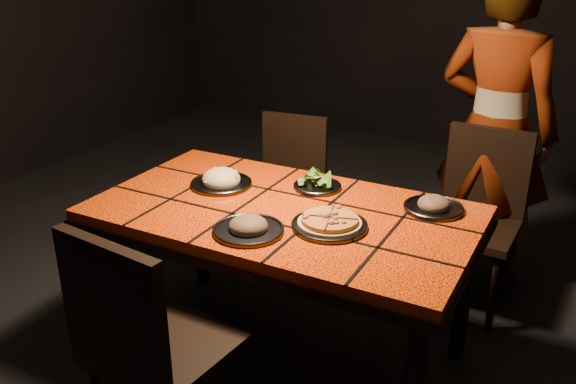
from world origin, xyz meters
The scene contains 11 objects.
room_shell centered at (0.00, 0.00, 1.50)m, with size 6.04×7.04×3.08m.
dining_table centered at (0.00, 0.00, 0.67)m, with size 1.62×0.92×0.75m.
chair_near centered at (-0.10, -0.80, 0.56)m, with size 0.48×0.48×0.98m.
chair_far_left centered at (-0.42, 0.84, 0.50)m, with size 0.44×0.44×0.87m.
chair_far_right centered at (0.65, 0.90, 0.53)m, with size 0.43×0.43×0.93m.
diner centered at (0.64, 1.14, 0.88)m, with size 0.64×0.42×1.75m, color brown.
plate_pizza centered at (0.25, -0.08, 0.77)m, with size 0.31×0.31×0.04m.
plate_pasta centered at (-0.37, 0.09, 0.77)m, with size 0.28×0.28×0.09m.
plate_salad centered at (0.03, 0.27, 0.78)m, with size 0.22×0.22×0.07m.
plate_mushroom_a centered at (-0.01, -0.26, 0.77)m, with size 0.28×0.28×0.09m.
plate_mushroom_b centered at (0.57, 0.28, 0.77)m, with size 0.25×0.25×0.08m.
Camera 1 is at (1.13, -2.07, 1.81)m, focal length 38.00 mm.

